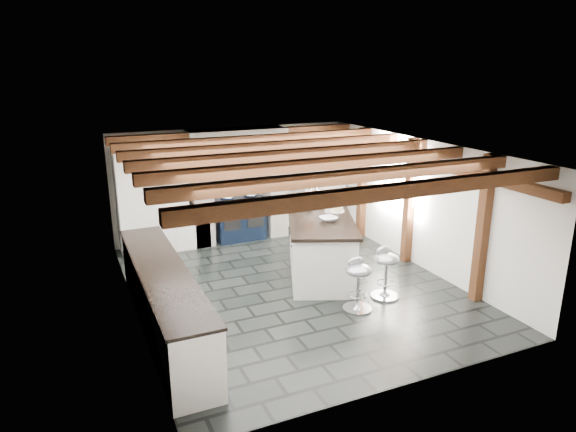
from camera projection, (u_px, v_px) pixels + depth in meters
name	position (u px, v px, depth m)	size (l,w,h in m)	color
ground	(292.00, 286.00, 8.50)	(6.00, 6.00, 0.00)	black
room_shell	(229.00, 208.00, 9.20)	(6.00, 6.03, 6.00)	white
range_cooker	(239.00, 217.00, 10.71)	(1.00, 0.63, 0.99)	black
kitchen_island	(321.00, 247.00, 8.81)	(1.79, 2.33, 1.37)	white
bar_stool_near	(386.00, 267.00, 7.99)	(0.46, 0.46, 0.82)	silver
bar_stool_far	(358.00, 278.00, 7.58)	(0.44, 0.44, 0.81)	silver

